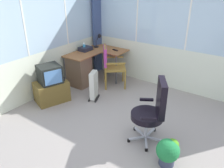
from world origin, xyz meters
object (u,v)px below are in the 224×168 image
object	(u,v)px
tv_remote	(115,50)
potted_plant	(168,151)
wooden_armchair	(109,62)
desk	(81,68)
tv_on_stand	(51,86)
office_chair	(153,109)
paper_tray	(85,49)
spray_bottle	(84,46)
desk_lamp	(100,38)
space_heater	(94,85)

from	to	relation	value
tv_remote	potted_plant	size ratio (longest dim) A/B	0.37
wooden_armchair	tv_remote	bearing A→B (deg)	17.59
desk	tv_remote	bearing A→B (deg)	-31.00
tv_on_stand	tv_remote	bearing A→B (deg)	-12.88
office_chair	potted_plant	distance (m)	0.65
tv_remote	paper_tray	bearing A→B (deg)	136.61
tv_remote	office_chair	bearing A→B (deg)	-121.36
desk	office_chair	world-z (taller)	office_chair
tv_remote	spray_bottle	world-z (taller)	spray_bottle
desk_lamp	tv_remote	distance (m)	0.55
desk	tv_remote	size ratio (longest dim) A/B	8.79
space_heater	potted_plant	size ratio (longest dim) A/B	1.53
desk_lamp	tv_on_stand	bearing A→B (deg)	-176.38
paper_tray	office_chair	size ratio (longest dim) A/B	0.29
desk_lamp	wooden_armchair	size ratio (longest dim) A/B	0.35
desk_lamp	paper_tray	xyz separation A→B (m)	(-0.46, 0.08, -0.17)
office_chair	tv_on_stand	size ratio (longest dim) A/B	1.31
spray_bottle	space_heater	bearing A→B (deg)	-129.32
desk	tv_on_stand	bearing A→B (deg)	-176.74
paper_tray	tv_on_stand	bearing A→B (deg)	-171.75
desk	tv_on_stand	xyz separation A→B (m)	(-0.98, -0.06, -0.05)
spray_bottle	tv_on_stand	bearing A→B (deg)	-170.57
spray_bottle	paper_tray	xyz separation A→B (m)	(0.02, -0.02, -0.06)
paper_tray	office_chair	distance (m)	2.74
wooden_armchair	potted_plant	bearing A→B (deg)	-126.48
office_chair	wooden_armchair	bearing A→B (deg)	54.26
paper_tray	space_heater	distance (m)	1.19
desk	paper_tray	distance (m)	0.51
desk_lamp	spray_bottle	bearing A→B (deg)	167.78
office_chair	paper_tray	bearing A→B (deg)	62.67
desk	space_heater	distance (m)	0.80
desk	tv_on_stand	distance (m)	0.98
desk	desk_lamp	world-z (taller)	desk_lamp
desk	wooden_armchair	world-z (taller)	wooden_armchair
wooden_armchair	tv_on_stand	world-z (taller)	wooden_armchair
paper_tray	desk_lamp	bearing A→B (deg)	-9.61
spray_bottle	potted_plant	distance (m)	3.34
desk	space_heater	bearing A→B (deg)	-119.08
wooden_armchair	office_chair	xyz separation A→B (m)	(-1.23, -1.70, -0.03)
desk_lamp	space_heater	bearing A→B (deg)	-147.36
spray_bottle	paper_tray	world-z (taller)	spray_bottle
tv_remote	potted_plant	distance (m)	3.08
tv_on_stand	potted_plant	xyz separation A→B (m)	(-0.30, -2.66, -0.12)
desk	space_heater	xyz separation A→B (m)	(-0.39, -0.69, -0.09)
tv_remote	desk_lamp	bearing A→B (deg)	96.62
office_chair	spray_bottle	bearing A→B (deg)	63.20
tv_remote	space_heater	size ratio (longest dim) A/B	0.24
spray_bottle	potted_plant	size ratio (longest dim) A/B	0.54
spray_bottle	office_chair	distance (m)	2.76
tv_remote	tv_on_stand	xyz separation A→B (m)	(-1.72, 0.39, -0.39)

